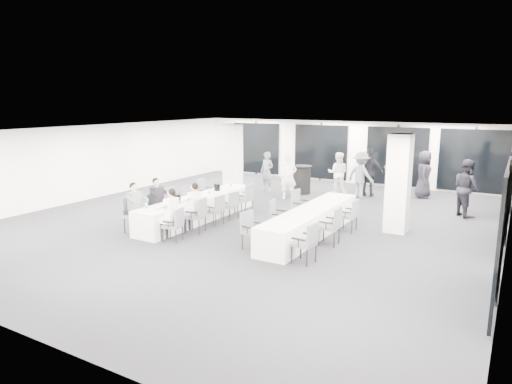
{
  "coord_description": "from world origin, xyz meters",
  "views": [
    {
      "loc": [
        7.08,
        -11.93,
        3.68
      ],
      "look_at": [
        0.25,
        -0.2,
        0.97
      ],
      "focal_mm": 32.0,
      "sensor_mm": 36.0,
      "label": 1
    }
  ],
  "objects_px": {
    "chair_main_left_far": "(205,191)",
    "chair_side_right_near": "(307,241)",
    "ice_bucket_near": "(177,198)",
    "banquet_table_side": "(311,222)",
    "standing_guest_g": "(267,169)",
    "chair_main_right_near": "(175,223)",
    "chair_side_left_mid": "(277,215)",
    "standing_guest_a": "(289,174)",
    "chair_side_left_near": "(251,228)",
    "standing_guest_b": "(338,170)",
    "chair_main_right_second": "(198,213)",
    "chair_side_left_far": "(300,204)",
    "chair_main_right_far": "(246,197)",
    "banquet_table_main": "(199,208)",
    "chair_side_right_mid": "(332,224)",
    "chair_main_left_near": "(132,212)",
    "chair_main_left_mid": "(172,201)",
    "chair_main_left_fourth": "(187,199)",
    "chair_side_right_far": "(351,213)",
    "standing_guest_h": "(467,184)",
    "chair_main_right_mid": "(216,208)",
    "standing_guest_f": "(394,169)",
    "standing_guest_d": "(369,169)",
    "ice_bucket_far": "(217,187)",
    "cocktail_table": "(302,180)",
    "chair_main_right_fourth": "(231,204)",
    "chair_main_left_second": "(155,207)",
    "standing_guest_c": "(361,172)",
    "standing_guest_e": "(424,171)"
  },
  "relations": [
    {
      "from": "ice_bucket_far",
      "to": "chair_side_right_mid",
      "type": "bearing_deg",
      "value": -16.9
    },
    {
      "from": "chair_main_right_mid",
      "to": "standing_guest_f",
      "type": "height_order",
      "value": "standing_guest_f"
    },
    {
      "from": "banquet_table_side",
      "to": "standing_guest_a",
      "type": "bearing_deg",
      "value": 123.54
    },
    {
      "from": "chair_main_left_far",
      "to": "ice_bucket_near",
      "type": "height_order",
      "value": "chair_main_left_far"
    },
    {
      "from": "chair_side_left_mid",
      "to": "standing_guest_a",
      "type": "relative_size",
      "value": 0.51
    },
    {
      "from": "chair_main_left_near",
      "to": "chair_main_left_mid",
      "type": "height_order",
      "value": "chair_main_left_near"
    },
    {
      "from": "banquet_table_side",
      "to": "chair_side_left_mid",
      "type": "relative_size",
      "value": 5.09
    },
    {
      "from": "banquet_table_main",
      "to": "standing_guest_h",
      "type": "height_order",
      "value": "standing_guest_h"
    },
    {
      "from": "chair_main_right_far",
      "to": "chair_side_right_near",
      "type": "bearing_deg",
      "value": -132.31
    },
    {
      "from": "chair_side_right_near",
      "to": "ice_bucket_far",
      "type": "distance_m",
      "value": 5.48
    },
    {
      "from": "chair_main_right_second",
      "to": "chair_side_right_mid",
      "type": "distance_m",
      "value": 3.8
    },
    {
      "from": "chair_side_right_mid",
      "to": "ice_bucket_near",
      "type": "relative_size",
      "value": 3.96
    },
    {
      "from": "chair_main_right_second",
      "to": "chair_main_right_far",
      "type": "bearing_deg",
      "value": -11.8
    },
    {
      "from": "chair_main_left_second",
      "to": "standing_guest_g",
      "type": "relative_size",
      "value": 0.52
    },
    {
      "from": "chair_main_left_mid",
      "to": "chair_side_right_near",
      "type": "bearing_deg",
      "value": 76.34
    },
    {
      "from": "chair_main_left_fourth",
      "to": "standing_guest_b",
      "type": "height_order",
      "value": "standing_guest_b"
    },
    {
      "from": "standing_guest_c",
      "to": "ice_bucket_near",
      "type": "relative_size",
      "value": 7.97
    },
    {
      "from": "chair_side_left_far",
      "to": "standing_guest_g",
      "type": "relative_size",
      "value": 0.54
    },
    {
      "from": "chair_main_left_far",
      "to": "chair_side_right_far",
      "type": "bearing_deg",
      "value": 79.42
    },
    {
      "from": "banquet_table_main",
      "to": "cocktail_table",
      "type": "relative_size",
      "value": 4.41
    },
    {
      "from": "chair_main_right_near",
      "to": "chair_main_left_mid",
      "type": "bearing_deg",
      "value": 30.75
    },
    {
      "from": "ice_bucket_near",
      "to": "chair_main_right_near",
      "type": "bearing_deg",
      "value": -52.67
    },
    {
      "from": "chair_side_left_far",
      "to": "standing_guest_b",
      "type": "height_order",
      "value": "standing_guest_b"
    },
    {
      "from": "chair_main_right_near",
      "to": "chair_side_left_near",
      "type": "xyz_separation_m",
      "value": [
        2.04,
        0.51,
        0.03
      ]
    },
    {
      "from": "chair_main_right_far",
      "to": "standing_guest_d",
      "type": "relative_size",
      "value": 0.47
    },
    {
      "from": "banquet_table_side",
      "to": "standing_guest_g",
      "type": "xyz_separation_m",
      "value": [
        -4.12,
        4.94,
        0.55
      ]
    },
    {
      "from": "chair_side_right_mid",
      "to": "standing_guest_b",
      "type": "height_order",
      "value": "standing_guest_b"
    },
    {
      "from": "chair_main_left_second",
      "to": "standing_guest_b",
      "type": "height_order",
      "value": "standing_guest_b"
    },
    {
      "from": "chair_main_right_mid",
      "to": "chair_main_right_fourth",
      "type": "height_order",
      "value": "chair_main_right_mid"
    },
    {
      "from": "standing_guest_e",
      "to": "standing_guest_b",
      "type": "bearing_deg",
      "value": 98.78
    },
    {
      "from": "chair_main_right_near",
      "to": "chair_main_right_fourth",
      "type": "bearing_deg",
      "value": -11.63
    },
    {
      "from": "chair_main_right_far",
      "to": "banquet_table_main",
      "type": "bearing_deg",
      "value": 150.16
    },
    {
      "from": "chair_main_left_near",
      "to": "standing_guest_g",
      "type": "distance_m",
      "value": 7.2
    },
    {
      "from": "chair_main_left_second",
      "to": "chair_main_left_fourth",
      "type": "xyz_separation_m",
      "value": [
        0.01,
        1.54,
        -0.04
      ]
    },
    {
      "from": "standing_guest_b",
      "to": "chair_main_right_second",
      "type": "bearing_deg",
      "value": 63.56
    },
    {
      "from": "chair_main_left_far",
      "to": "standing_guest_h",
      "type": "xyz_separation_m",
      "value": [
        8.01,
        3.3,
        0.47
      ]
    },
    {
      "from": "standing_guest_d",
      "to": "chair_side_right_mid",
      "type": "bearing_deg",
      "value": 91.72
    },
    {
      "from": "chair_side_left_mid",
      "to": "standing_guest_e",
      "type": "distance_m",
      "value": 7.7
    },
    {
      "from": "ice_bucket_near",
      "to": "chair_main_left_mid",
      "type": "bearing_deg",
      "value": 139.27
    },
    {
      "from": "chair_main_left_far",
      "to": "chair_main_right_fourth",
      "type": "relative_size",
      "value": 1.16
    },
    {
      "from": "chair_side_right_far",
      "to": "standing_guest_b",
      "type": "relative_size",
      "value": 0.49
    },
    {
      "from": "chair_main_left_fourth",
      "to": "chair_side_right_near",
      "type": "bearing_deg",
      "value": 52.24
    },
    {
      "from": "chair_main_right_far",
      "to": "standing_guest_b",
      "type": "relative_size",
      "value": 0.53
    },
    {
      "from": "chair_side_right_mid",
      "to": "standing_guest_f",
      "type": "distance_m",
      "value": 8.33
    },
    {
      "from": "chair_main_right_mid",
      "to": "standing_guest_a",
      "type": "xyz_separation_m",
      "value": [
        0.17,
        4.55,
        0.44
      ]
    },
    {
      "from": "chair_main_right_mid",
      "to": "standing_guest_c",
      "type": "bearing_deg",
      "value": -19.72
    },
    {
      "from": "chair_main_left_near",
      "to": "banquet_table_main",
      "type": "bearing_deg",
      "value": 147.34
    },
    {
      "from": "chair_main_left_fourth",
      "to": "standing_guest_e",
      "type": "bearing_deg",
      "value": 122.41
    },
    {
      "from": "banquet_table_side",
      "to": "chair_main_left_near",
      "type": "bearing_deg",
      "value": -153.65
    },
    {
      "from": "chair_main_left_far",
      "to": "chair_side_right_near",
      "type": "relative_size",
      "value": 1.07
    }
  ]
}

